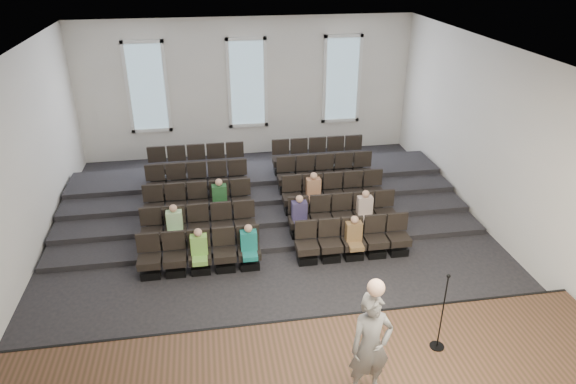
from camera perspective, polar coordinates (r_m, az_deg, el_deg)
name	(u,v)px	position (r m, az deg, el deg)	size (l,w,h in m)	color
ground	(275,251)	(13.53, -1.43, -6.59)	(14.00, 14.00, 0.00)	black
ceiling	(273,58)	(11.61, -1.71, 14.68)	(12.00, 14.00, 0.02)	white
wall_back	(247,88)	(18.98, -4.55, 11.40)	(12.00, 0.04, 5.00)	white
wall_left	(7,181)	(13.06, -28.72, 1.13)	(0.04, 14.00, 5.00)	white
wall_right	(505,149)	(14.39, 22.99, 4.47)	(0.04, 14.00, 5.00)	white
stage_lip	(298,329)	(10.75, 1.13, -15.00)	(11.80, 0.06, 0.52)	black
risers	(261,192)	(16.18, -3.02, 0.02)	(11.80, 4.80, 0.60)	black
seating_rows	(267,202)	(14.51, -2.32, -1.07)	(6.80, 4.70, 1.67)	black
windows	(247,83)	(18.86, -4.56, 11.94)	(8.44, 0.10, 3.24)	white
audience	(273,218)	(13.39, -1.66, -2.94)	(5.45, 2.64, 1.10)	#78B849
speaker	(371,346)	(8.69, 9.17, -16.56)	(0.72, 0.47, 1.96)	slate
mic_stand	(440,326)	(10.08, 16.55, -14.11)	(0.27, 0.27, 1.64)	black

